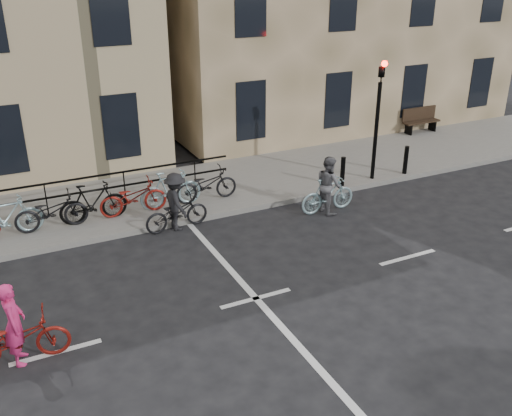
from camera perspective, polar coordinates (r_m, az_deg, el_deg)
name	(u,v)px	position (r m, az deg, el deg)	size (l,w,h in m)	color
ground	(256,299)	(12.00, -0.01, -9.04)	(120.00, 120.00, 0.00)	black
sidewalk	(21,221)	(16.36, -22.43, -1.24)	(46.00, 4.00, 0.15)	slate
traffic_light	(378,106)	(17.57, 12.15, 9.96)	(0.18, 0.30, 3.90)	black
bollard_east	(343,171)	(17.34, 8.66, 3.63)	(0.14, 0.14, 0.90)	black
bollard_west	(406,160)	(18.76, 14.75, 4.67)	(0.14, 0.14, 0.90)	black
bench	(420,119)	(23.54, 16.09, 8.55)	(1.60, 0.41, 0.97)	black
parked_bikes	(51,210)	(15.29, -19.83, -0.22)	(10.40, 1.23, 1.05)	black
cyclist_pink	(17,335)	(10.87, -22.83, -11.64)	(1.81, 0.82, 1.56)	maroon
cyclist_grey	(328,190)	(15.78, 7.23, 1.83)	(1.66, 0.78, 1.60)	#8DB0B8
cyclist_dark	(176,207)	(14.80, -7.98, 0.06)	(1.77, 1.04, 1.53)	black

